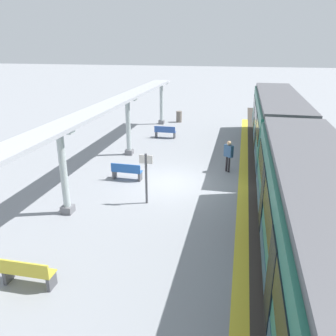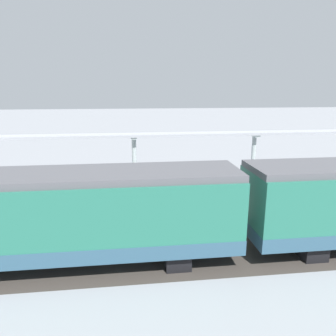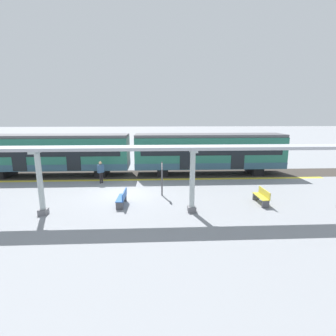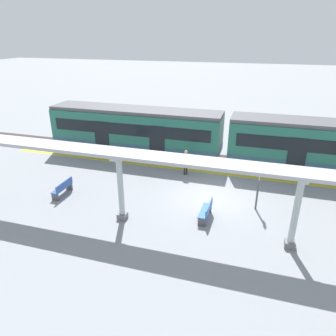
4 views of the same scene
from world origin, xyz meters
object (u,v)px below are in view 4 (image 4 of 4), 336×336
at_px(train_far_carriage, 332,148).
at_px(bench_far_end, 63,188).
at_px(canopy_pillar_third, 296,213).
at_px(passenger_waiting_near_edge, 186,160).
at_px(platform_info_sign, 258,186).
at_px(bench_near_end, 207,211).
at_px(train_near_carriage, 135,130).
at_px(canopy_pillar_second, 121,188).

relative_size(train_far_carriage, bench_far_end, 8.46).
relative_size(canopy_pillar_third, passenger_waiting_near_edge, 2.03).
xyz_separation_m(platform_info_sign, passenger_waiting_near_edge, (-3.15, -4.54, -0.28)).
distance_m(train_far_carriage, bench_near_end, 10.04).
bearing_deg(train_near_carriage, passenger_waiting_near_edge, 59.43).
xyz_separation_m(train_far_carriage, canopy_pillar_third, (8.66, -2.71, -0.11)).
xyz_separation_m(canopy_pillar_third, bench_far_end, (-1.29, -12.04, -1.28)).
bearing_deg(passenger_waiting_near_edge, canopy_pillar_third, 45.33).
height_order(bench_far_end, platform_info_sign, platform_info_sign).
xyz_separation_m(bench_near_end, passenger_waiting_near_edge, (-4.81, -2.23, 0.60)).
bearing_deg(train_near_carriage, bench_far_end, -11.16).
xyz_separation_m(canopy_pillar_third, bench_near_end, (-1.18, -3.84, -1.28)).
relative_size(bench_far_end, passenger_waiting_near_edge, 0.90).
distance_m(bench_far_end, platform_info_sign, 10.66).
xyz_separation_m(train_far_carriage, passenger_waiting_near_edge, (2.67, -8.77, -0.78)).
bearing_deg(bench_far_end, passenger_waiting_near_edge, 128.24).
bearing_deg(train_near_carriage, platform_info_sign, 57.28).
bearing_deg(train_near_carriage, canopy_pillar_third, 50.69).
bearing_deg(passenger_waiting_near_edge, bench_near_end, 24.83).
bearing_deg(platform_info_sign, bench_far_end, -81.56).
distance_m(bench_near_end, bench_far_end, 8.20).
distance_m(train_near_carriage, canopy_pillar_second, 9.09).
bearing_deg(platform_info_sign, canopy_pillar_third, 28.21).
bearing_deg(train_far_carriage, bench_near_end, -41.20).
relative_size(train_far_carriage, canopy_pillar_third, 3.75).
bearing_deg(train_near_carriage, canopy_pillar_second, 17.70).
xyz_separation_m(canopy_pillar_second, bench_far_end, (-1.29, -4.22, -1.28)).
height_order(train_far_carriage, bench_near_end, train_far_carriage).
xyz_separation_m(canopy_pillar_third, passenger_waiting_near_edge, (-5.99, -6.06, -0.68)).
height_order(canopy_pillar_second, bench_near_end, canopy_pillar_second).
distance_m(train_near_carriage, canopy_pillar_third, 13.67).
bearing_deg(train_far_carriage, bench_far_end, -63.43).
xyz_separation_m(canopy_pillar_third, platform_info_sign, (-2.85, -1.53, -0.40)).
distance_m(canopy_pillar_third, bench_near_end, 4.21).
distance_m(canopy_pillar_second, canopy_pillar_third, 7.81).
bearing_deg(canopy_pillar_third, passenger_waiting_near_edge, -134.67).
height_order(bench_near_end, bench_far_end, same).
relative_size(train_far_carriage, bench_near_end, 8.41).
bearing_deg(bench_far_end, bench_near_end, 89.27).
xyz_separation_m(train_near_carriage, bench_near_end, (7.48, 6.74, -1.39)).
distance_m(train_near_carriage, train_far_carriage, 13.29).
distance_m(train_far_carriage, canopy_pillar_second, 13.63).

